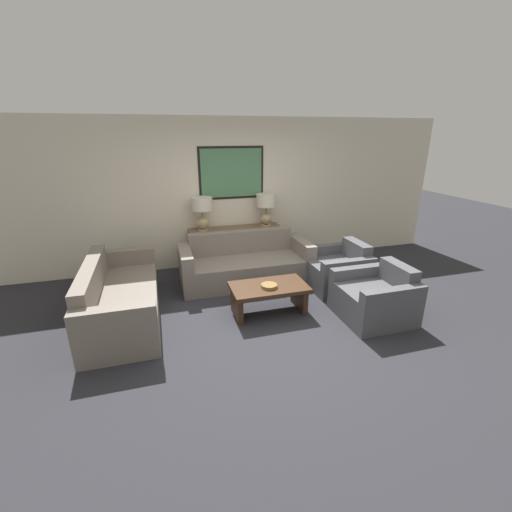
% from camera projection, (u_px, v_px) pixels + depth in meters
% --- Properties ---
extents(ground_plane, '(20.00, 20.00, 0.00)m').
position_uv_depth(ground_plane, '(272.00, 321.00, 4.58)').
color(ground_plane, '#28282D').
extents(back_wall, '(8.40, 0.12, 2.65)m').
position_uv_depth(back_wall, '(231.00, 193.00, 6.27)').
color(back_wall, beige).
rests_on(back_wall, ground_plane).
extents(console_table, '(1.67, 0.39, 0.75)m').
position_uv_depth(console_table, '(236.00, 247.00, 6.35)').
color(console_table, brown).
rests_on(console_table, ground_plane).
extents(table_lamp_left, '(0.37, 0.37, 0.59)m').
position_uv_depth(table_lamp_left, '(202.00, 209.00, 5.94)').
color(table_lamp_left, tan).
rests_on(table_lamp_left, console_table).
extents(table_lamp_right, '(0.37, 0.37, 0.59)m').
position_uv_depth(table_lamp_right, '(266.00, 205.00, 6.25)').
color(table_lamp_right, tan).
rests_on(table_lamp_right, console_table).
extents(couch_by_back_wall, '(2.15, 0.88, 0.80)m').
position_uv_depth(couch_by_back_wall, '(245.00, 265.00, 5.75)').
color(couch_by_back_wall, slate).
rests_on(couch_by_back_wall, ground_plane).
extents(couch_by_side, '(0.88, 2.15, 0.80)m').
position_uv_depth(couch_by_side, '(120.00, 299.00, 4.58)').
color(couch_by_side, slate).
rests_on(couch_by_side, ground_plane).
extents(coffee_table, '(1.04, 0.59, 0.41)m').
position_uv_depth(coffee_table, '(269.00, 293.00, 4.71)').
color(coffee_table, '#3D2616').
rests_on(coffee_table, ground_plane).
extents(decorative_bowl, '(0.22, 0.22, 0.04)m').
position_uv_depth(decorative_bowl, '(269.00, 286.00, 4.61)').
color(decorative_bowl, olive).
rests_on(decorative_bowl, coffee_table).
extents(armchair_near_back_wall, '(0.88, 0.90, 0.73)m').
position_uv_depth(armchair_near_back_wall, '(337.00, 270.00, 5.54)').
color(armchair_near_back_wall, '#4C4C51').
rests_on(armchair_near_back_wall, ground_plane).
extents(armchair_near_camera, '(0.88, 0.90, 0.73)m').
position_uv_depth(armchair_near_camera, '(375.00, 298.00, 4.61)').
color(armchair_near_camera, '#4C4C51').
rests_on(armchair_near_camera, ground_plane).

